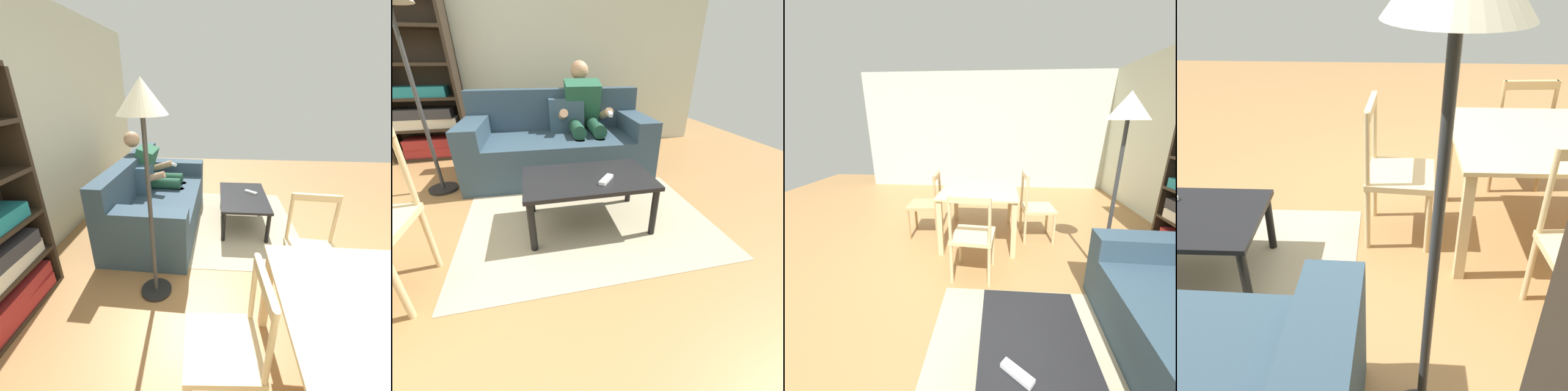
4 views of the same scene
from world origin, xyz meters
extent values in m
plane|color=#9E7042|center=(0.00, 0.00, 0.00)|extent=(9.16, 9.16, 0.00)
cube|color=#2D4251|center=(1.24, 1.64, 0.22)|extent=(2.02, 1.03, 0.45)
cube|color=#2D4251|center=(1.25, 2.03, 0.68)|extent=(2.00, 0.25, 0.45)
cube|color=#2D4251|center=(0.37, 1.66, 0.55)|extent=(0.27, 0.98, 0.20)
cube|color=#2D4251|center=(2.12, 1.62, 0.55)|extent=(0.27, 0.98, 0.20)
cube|color=#344F62|center=(1.37, 1.86, 0.63)|extent=(0.40, 0.15, 0.36)
cube|color=#23563D|center=(1.57, 1.93, 0.71)|extent=(0.41, 0.40, 0.60)
sphere|color=tan|center=(1.57, 2.06, 1.09)|extent=(0.21, 0.21, 0.21)
cylinder|color=#1C4530|center=(1.45, 1.62, 0.52)|extent=(0.16, 0.44, 0.15)
cylinder|color=tan|center=(1.44, 1.40, 0.22)|extent=(0.11, 0.11, 0.45)
cube|color=black|center=(1.44, 1.32, 0.04)|extent=(0.11, 0.24, 0.08)
cylinder|color=#1C4530|center=(1.67, 1.61, 0.52)|extent=(0.16, 0.44, 0.15)
cylinder|color=tan|center=(1.66, 1.39, 0.22)|extent=(0.11, 0.11, 0.45)
cube|color=black|center=(1.66, 1.31, 0.04)|extent=(0.11, 0.24, 0.08)
cylinder|color=tan|center=(1.31, 1.74, 0.65)|extent=(0.10, 0.35, 0.19)
cylinder|color=tan|center=(1.81, 1.73, 0.65)|extent=(0.10, 0.35, 0.19)
cube|color=white|center=(1.81, 1.57, 0.69)|extent=(0.04, 0.15, 0.08)
cube|color=black|center=(1.34, 0.54, 0.40)|extent=(0.97, 0.61, 0.03)
cylinder|color=black|center=(0.89, 0.28, 0.19)|extent=(0.05, 0.05, 0.38)
cylinder|color=black|center=(1.78, 0.28, 0.19)|extent=(0.05, 0.05, 0.38)
cylinder|color=black|center=(0.89, 0.81, 0.19)|extent=(0.05, 0.05, 0.38)
cylinder|color=black|center=(1.78, 0.81, 0.19)|extent=(0.05, 0.05, 0.38)
cube|color=white|center=(1.45, 0.43, 0.43)|extent=(0.14, 0.17, 0.02)
cube|color=#2D2319|center=(0.09, 2.59, 0.95)|extent=(0.04, 0.36, 1.89)
cube|color=#2D2319|center=(-0.37, 2.59, 0.02)|extent=(0.88, 0.36, 0.04)
cube|color=maroon|center=(-0.35, 2.57, 0.10)|extent=(0.72, 0.30, 0.12)
cube|color=maroon|center=(-0.34, 2.57, 0.22)|extent=(0.73, 0.31, 0.12)
cube|color=#D1B27F|center=(-0.83, 0.08, 0.72)|extent=(1.19, 0.97, 0.02)
cube|color=#D1B27F|center=(-0.28, -0.36, 0.35)|extent=(0.06, 0.06, 0.70)
cube|color=#D1B27F|center=(-0.28, 0.51, 0.35)|extent=(0.06, 0.06, 0.70)
cube|color=#D1B27F|center=(-0.83, 0.86, 0.44)|extent=(0.45, 0.45, 0.04)
cylinder|color=#D1B27F|center=(-0.65, 1.07, 0.22)|extent=(0.04, 0.04, 0.44)
cylinder|color=#D1B27F|center=(-0.62, 0.69, 0.22)|extent=(0.04, 0.04, 0.44)
cylinder|color=#D1B27F|center=(-0.62, 0.69, 0.68)|extent=(0.03, 0.03, 0.49)
cylinder|color=#D1B27F|center=(-1.00, 0.66, 0.68)|extent=(0.03, 0.03, 0.49)
cube|color=#D1B27F|center=(-0.81, 0.67, 0.90)|extent=(0.38, 0.06, 0.06)
cube|color=#D1B27F|center=(0.07, 0.08, 0.45)|extent=(0.45, 0.45, 0.04)
cylinder|color=#D1B27F|center=(-0.11, 0.28, 0.22)|extent=(0.04, 0.04, 0.45)
cylinder|color=#D1B27F|center=(-0.14, -0.10, 0.22)|extent=(0.04, 0.04, 0.45)
cylinder|color=#D1B27F|center=(0.27, 0.25, 0.22)|extent=(0.04, 0.04, 0.45)
cylinder|color=#D1B27F|center=(0.24, -0.13, 0.22)|extent=(0.04, 0.04, 0.45)
cylinder|color=#D1B27F|center=(0.27, 0.25, 0.69)|extent=(0.03, 0.03, 0.48)
cylinder|color=#D1B27F|center=(0.24, -0.13, 0.69)|extent=(0.03, 0.03, 0.48)
cube|color=#D1B27F|center=(0.26, 0.06, 0.89)|extent=(0.07, 0.38, 0.06)
cube|color=tan|center=(1.34, 0.54, 0.00)|extent=(2.01, 1.41, 0.01)
cylinder|color=black|center=(0.00, 1.44, 0.01)|extent=(0.28, 0.28, 0.03)
cylinder|color=#333333|center=(0.00, 1.44, 0.79)|extent=(0.04, 0.04, 1.59)
cone|color=beige|center=(0.00, 1.44, 1.71)|extent=(0.36, 0.36, 0.24)
camera|label=1|loc=(-1.79, 0.93, 1.79)|focal=23.46mm
camera|label=2|loc=(0.96, -1.18, 1.20)|focal=23.26mm
camera|label=3|loc=(2.31, 0.32, 1.59)|focal=22.20mm
camera|label=4|loc=(0.15, 2.50, 1.75)|focal=39.55mm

